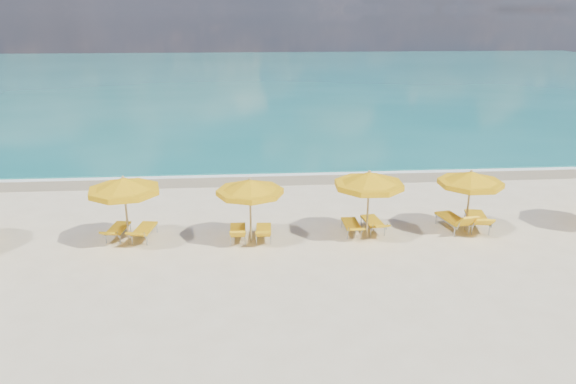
{
  "coord_description": "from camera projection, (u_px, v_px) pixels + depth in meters",
  "views": [
    {
      "loc": [
        -1.57,
        -18.0,
        7.57
      ],
      "look_at": [
        0.0,
        1.5,
        1.2
      ],
      "focal_mm": 35.0,
      "sensor_mm": 36.0,
      "label": 1
    }
  ],
  "objects": [
    {
      "name": "whitecap_far",
      "position": [
        369.0,
        114.0,
        42.88
      ],
      "size": [
        18.0,
        0.3,
        0.05
      ],
      "primitive_type": "cube",
      "color": "white",
      "rests_on": "ground"
    },
    {
      "name": "lounger_3_left",
      "position": [
        238.0,
        234.0,
        19.32
      ],
      "size": [
        0.57,
        1.64,
        0.72
      ],
      "rotation": [
        0.0,
        0.0,
        0.0
      ],
      "color": "#A5A8AD",
      "rests_on": "ground"
    },
    {
      "name": "foam_line",
      "position": [
        277.0,
        173.0,
        27.3
      ],
      "size": [
        120.0,
        1.2,
        0.03
      ],
      "primitive_type": "cube",
      "color": "white",
      "rests_on": "ground"
    },
    {
      "name": "whitecap_near",
      "position": [
        173.0,
        136.0,
        35.18
      ],
      "size": [
        14.0,
        0.36,
        0.05
      ],
      "primitive_type": "cube",
      "color": "white",
      "rests_on": "ground"
    },
    {
      "name": "lounger_4_right",
      "position": [
        373.0,
        226.0,
        20.09
      ],
      "size": [
        0.73,
        1.79,
        0.64
      ],
      "rotation": [
        0.0,
        0.0,
        0.1
      ],
      "color": "#A5A8AD",
      "rests_on": "ground"
    },
    {
      "name": "wet_sand_band",
      "position": [
        278.0,
        178.0,
        26.54
      ],
      "size": [
        120.0,
        2.6,
        0.01
      ],
      "primitive_type": "cube",
      "color": "tan",
      "rests_on": "ground"
    },
    {
      "name": "lounger_4_left",
      "position": [
        351.0,
        228.0,
        19.87
      ],
      "size": [
        0.57,
        1.7,
        0.6
      ],
      "rotation": [
        0.0,
        0.0,
        0.01
      ],
      "color": "#A5A8AD",
      "rests_on": "ground"
    },
    {
      "name": "umbrella_4",
      "position": [
        369.0,
        180.0,
        18.93
      ],
      "size": [
        3.19,
        3.19,
        2.44
      ],
      "rotation": [
        0.0,
        0.0,
        -0.43
      ],
      "color": "tan",
      "rests_on": "ground"
    },
    {
      "name": "lounger_2_right",
      "position": [
        144.0,
        233.0,
        19.38
      ],
      "size": [
        0.84,
        1.83,
        0.69
      ],
      "rotation": [
        0.0,
        0.0,
        -0.16
      ],
      "color": "#A5A8AD",
      "rests_on": "ground"
    },
    {
      "name": "lounger_5_left",
      "position": [
        453.0,
        223.0,
        20.2
      ],
      "size": [
        0.98,
        1.97,
        0.91
      ],
      "rotation": [
        0.0,
        0.0,
        0.19
      ],
      "color": "#A5A8AD",
      "rests_on": "ground"
    },
    {
      "name": "umbrella_2",
      "position": [
        124.0,
        186.0,
        18.36
      ],
      "size": [
        2.85,
        2.85,
        2.42
      ],
      "rotation": [
        0.0,
        0.0,
        -0.21
      ],
      "color": "tan",
      "rests_on": "ground"
    },
    {
      "name": "lounger_5_right",
      "position": [
        477.0,
        222.0,
        20.3
      ],
      "size": [
        1.01,
        2.09,
        0.83
      ],
      "rotation": [
        0.0,
        0.0,
        -0.19
      ],
      "color": "#A5A8AD",
      "rests_on": "ground"
    },
    {
      "name": "umbrella_3",
      "position": [
        250.0,
        188.0,
        18.57
      ],
      "size": [
        2.35,
        2.35,
        2.3
      ],
      "rotation": [
        0.0,
        0.0,
        0.04
      ],
      "color": "tan",
      "rests_on": "ground"
    },
    {
      "name": "lounger_2_left",
      "position": [
        118.0,
        233.0,
        19.46
      ],
      "size": [
        0.76,
        1.75,
        0.65
      ],
      "rotation": [
        0.0,
        0.0,
        -0.13
      ],
      "color": "#A5A8AD",
      "rests_on": "ground"
    },
    {
      "name": "ocean",
      "position": [
        256.0,
        78.0,
        65.02
      ],
      "size": [
        120.0,
        80.0,
        0.3
      ],
      "primitive_type": "cube",
      "color": "#126766",
      "rests_on": "ground"
    },
    {
      "name": "umbrella_5",
      "position": [
        471.0,
        179.0,
        19.49
      ],
      "size": [
        2.98,
        2.98,
        2.3
      ],
      "rotation": [
        0.0,
        0.0,
        0.4
      ],
      "color": "tan",
      "rests_on": "ground"
    },
    {
      "name": "ground_plane",
      "position": [
        291.0,
        238.0,
        19.53
      ],
      "size": [
        120.0,
        120.0,
        0.0
      ],
      "primitive_type": "plane",
      "color": "beige"
    },
    {
      "name": "lounger_3_right",
      "position": [
        264.0,
        234.0,
        19.36
      ],
      "size": [
        0.61,
        1.63,
        0.69
      ],
      "rotation": [
        0.0,
        0.0,
        -0.05
      ],
      "color": "#A5A8AD",
      "rests_on": "ground"
    }
  ]
}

